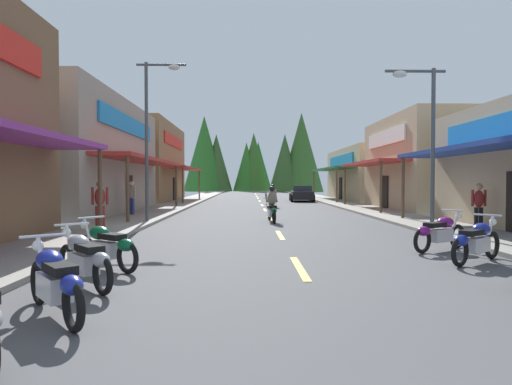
{
  "coord_description": "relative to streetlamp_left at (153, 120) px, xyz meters",
  "views": [
    {
      "loc": [
        -1.06,
        0.24,
        1.78
      ],
      "look_at": [
        -0.42,
        32.96,
        0.91
      ],
      "focal_mm": 30.02,
      "sensor_mm": 36.0,
      "label": 1
    }
  ],
  "objects": [
    {
      "name": "streetlamp_left",
      "position": [
        0.0,
        0.0,
        0.0
      ],
      "size": [
        2.07,
        0.3,
        6.74
      ],
      "color": "#474C51",
      "rests_on": "ground"
    },
    {
      "name": "motorcycle_parked_left_2",
      "position": [
        1.21,
        -10.87,
        -3.84
      ],
      "size": [
        1.51,
        1.65,
        1.04
      ],
      "rotation": [
        0.0,
        0.0,
        2.31
      ],
      "color": "black",
      "rests_on": "ground"
    },
    {
      "name": "centerline_dashes",
      "position": [
        5.01,
        13.97,
        -4.33
      ],
      "size": [
        0.16,
        62.55,
        0.01
      ],
      "color": "#E0C64C",
      "rests_on": "ground"
    },
    {
      "name": "sidewalk_right",
      "position": [
        11.23,
        11.02,
        -4.27
      ],
      "size": [
        2.64,
        88.63,
        0.12
      ],
      "primitive_type": "cube",
      "color": "gray",
      "rests_on": "ground"
    },
    {
      "name": "storefront_right_far",
      "position": [
        15.97,
        21.17,
        -1.96
      ],
      "size": [
        8.74,
        13.3,
        4.74
      ],
      "color": "tan",
      "rests_on": "ground"
    },
    {
      "name": "storefront_left_far",
      "position": [
        -6.74,
        19.59,
        -0.96
      ],
      "size": [
        10.29,
        12.59,
        6.74
      ],
      "color": "olive",
      "rests_on": "ground"
    },
    {
      "name": "treeline_backdrop",
      "position": [
        4.49,
        56.4,
        1.42
      ],
      "size": [
        24.03,
        12.43,
        13.28
      ],
      "color": "#2E5123",
      "rests_on": "ground"
    },
    {
      "name": "pedestrian_waiting",
      "position": [
        12.07,
        -3.21,
        -3.34
      ],
      "size": [
        0.57,
        0.3,
        1.7
      ],
      "rotation": [
        0.0,
        0.0,
        4.82
      ],
      "color": "black",
      "rests_on": "ground"
    },
    {
      "name": "motorcycle_parked_left_1",
      "position": [
        1.44,
        -12.47,
        -3.84
      ],
      "size": [
        1.44,
        1.71,
        1.04
      ],
      "rotation": [
        0.0,
        0.0,
        2.26
      ],
      "color": "black",
      "rests_on": "ground"
    },
    {
      "name": "storefront_right_middle",
      "position": [
        16.11,
        8.4,
        -1.47
      ],
      "size": [
        9.0,
        9.67,
        5.73
      ],
      "color": "tan",
      "rests_on": "ground"
    },
    {
      "name": "storefront_left_middle",
      "position": [
        -6.56,
        5.31,
        -1.24
      ],
      "size": [
        9.94,
        13.6,
        6.18
      ],
      "color": "gray",
      "rests_on": "ground"
    },
    {
      "name": "motorcycle_parked_right_2",
      "position": [
        8.91,
        -8.9,
        -3.84
      ],
      "size": [
        1.77,
        1.37,
        1.04
      ],
      "rotation": [
        0.0,
        0.0,
        0.65
      ],
      "color": "black",
      "rests_on": "ground"
    },
    {
      "name": "parked_car_curbside",
      "position": [
        8.71,
        19.55,
        -3.65
      ],
      "size": [
        2.26,
        4.4,
        1.4
      ],
      "rotation": [
        0.0,
        0.0,
        1.51
      ],
      "color": "black",
      "rests_on": "ground"
    },
    {
      "name": "ground",
      "position": [
        5.01,
        11.02,
        -4.38
      ],
      "size": [
        9.8,
        88.63,
        0.1
      ],
      "primitive_type": "cube",
      "color": "#4C4C4F"
    },
    {
      "name": "motorcycle_parked_right_3",
      "position": [
        8.84,
        -7.3,
        -3.84
      ],
      "size": [
        1.86,
        1.23,
        1.04
      ],
      "rotation": [
        0.0,
        0.0,
        0.57
      ],
      "color": "black",
      "rests_on": "ground"
    },
    {
      "name": "pedestrian_browsing",
      "position": [
        -1.84,
        3.39,
        -3.28
      ],
      "size": [
        0.46,
        0.43,
        1.8
      ],
      "rotation": [
        0.0,
        0.0,
        0.89
      ],
      "color": "#333F8C",
      "rests_on": "ground"
    },
    {
      "name": "sidewalk_left",
      "position": [
        -1.21,
        11.02,
        -4.27
      ],
      "size": [
        2.64,
        88.63,
        0.12
      ],
      "primitive_type": "cube",
      "color": "gray",
      "rests_on": "ground"
    },
    {
      "name": "streetlamp_right",
      "position": [
        9.98,
        -3.47,
        -0.62
      ],
      "size": [
        2.07,
        0.3,
        5.63
      ],
      "color": "#474C51",
      "rests_on": "ground"
    },
    {
      "name": "motorcycle_parked_left_3",
      "position": [
        1.09,
        -9.4,
        -3.84
      ],
      "size": [
        1.72,
        1.43,
        1.04
      ],
      "rotation": [
        0.0,
        0.0,
        2.46
      ],
      "color": "black",
      "rests_on": "ground"
    },
    {
      "name": "pedestrian_by_shop",
      "position": [
        -1.23,
        -2.99,
        -3.27
      ],
      "size": [
        0.56,
        0.34,
        1.81
      ],
      "rotation": [
        0.0,
        0.0,
        1.82
      ],
      "color": "maroon",
      "rests_on": "ground"
    },
    {
      "name": "rider_cruising_lead",
      "position": [
        5.0,
        0.47,
        -3.68
      ],
      "size": [
        0.6,
        2.14,
        1.57
      ],
      "rotation": [
        0.0,
        0.0,
        1.65
      ],
      "color": "black",
      "rests_on": "ground"
    },
    {
      "name": "rider_cruising_trailing",
      "position": [
        5.66,
        11.04,
        -3.68
      ],
      "size": [
        0.6,
        2.14,
        1.57
      ],
      "rotation": [
        0.0,
        0.0,
        1.52
      ],
      "color": "black",
      "rests_on": "ground"
    }
  ]
}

